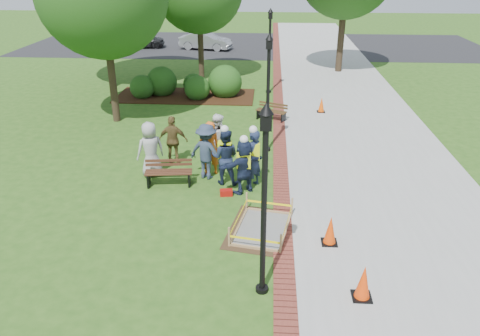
# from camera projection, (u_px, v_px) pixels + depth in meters

# --- Properties ---
(ground) EXTENTS (100.00, 100.00, 0.00)m
(ground) POSITION_uv_depth(u_px,v_px,m) (219.00, 218.00, 13.00)
(ground) COLOR #285116
(ground) RESTS_ON ground
(sidewalk) EXTENTS (6.00, 60.00, 0.02)m
(sidewalk) POSITION_uv_depth(u_px,v_px,m) (348.00, 111.00, 21.77)
(sidewalk) COLOR #9E9E99
(sidewalk) RESTS_ON ground
(brick_edging) EXTENTS (0.50, 60.00, 0.03)m
(brick_edging) POSITION_uv_depth(u_px,v_px,m) (279.00, 110.00, 21.96)
(brick_edging) COLOR maroon
(brick_edging) RESTS_ON ground
(mulch_bed) EXTENTS (7.00, 3.00, 0.05)m
(mulch_bed) POSITION_uv_depth(u_px,v_px,m) (186.00, 96.00, 24.04)
(mulch_bed) COLOR #381E0F
(mulch_bed) RESTS_ON ground
(parking_lot) EXTENTS (36.00, 12.00, 0.01)m
(parking_lot) POSITION_uv_depth(u_px,v_px,m) (254.00, 45.00, 37.47)
(parking_lot) COLOR black
(parking_lot) RESTS_ON ground
(wet_concrete_pad) EXTENTS (2.09, 2.57, 0.55)m
(wet_concrete_pad) POSITION_uv_depth(u_px,v_px,m) (262.00, 222.00, 12.36)
(wet_concrete_pad) COLOR #47331E
(wet_concrete_pad) RESTS_ON ground
(bench_near) EXTENTS (1.52, 0.66, 0.80)m
(bench_near) POSITION_uv_depth(u_px,v_px,m) (169.00, 178.00, 14.77)
(bench_near) COLOR #50301B
(bench_near) RESTS_ON ground
(bench_far) EXTENTS (1.41, 0.95, 0.73)m
(bench_far) POSITION_uv_depth(u_px,v_px,m) (271.00, 115.00, 20.54)
(bench_far) COLOR #4C351A
(bench_far) RESTS_ON ground
(cone_front) EXTENTS (0.42, 0.42, 0.83)m
(cone_front) POSITION_uv_depth(u_px,v_px,m) (363.00, 283.00, 9.83)
(cone_front) COLOR black
(cone_front) RESTS_ON ground
(cone_back) EXTENTS (0.40, 0.40, 0.79)m
(cone_back) POSITION_uv_depth(u_px,v_px,m) (330.00, 231.00, 11.71)
(cone_back) COLOR black
(cone_back) RESTS_ON ground
(cone_far) EXTENTS (0.36, 0.36, 0.70)m
(cone_far) POSITION_uv_depth(u_px,v_px,m) (321.00, 105.00, 21.48)
(cone_far) COLOR black
(cone_far) RESTS_ON ground
(toolbox) EXTENTS (0.41, 0.26, 0.19)m
(toolbox) POSITION_uv_depth(u_px,v_px,m) (226.00, 193.00, 14.18)
(toolbox) COLOR #9E100C
(toolbox) RESTS_ON ground
(lamp_near) EXTENTS (0.28, 0.28, 4.26)m
(lamp_near) POSITION_uv_depth(u_px,v_px,m) (264.00, 190.00, 9.17)
(lamp_near) COLOR black
(lamp_near) RESTS_ON ground
(lamp_mid) EXTENTS (0.28, 0.28, 4.26)m
(lamp_mid) POSITION_uv_depth(u_px,v_px,m) (268.00, 85.00, 16.42)
(lamp_mid) COLOR black
(lamp_mid) RESTS_ON ground
(lamp_far) EXTENTS (0.28, 0.28, 4.26)m
(lamp_far) POSITION_uv_depth(u_px,v_px,m) (270.00, 45.00, 23.67)
(lamp_far) COLOR black
(lamp_far) RESTS_ON ground
(shrub_a) EXTENTS (1.24, 1.24, 1.24)m
(shrub_a) POSITION_uv_depth(u_px,v_px,m) (143.00, 97.00, 23.84)
(shrub_a) COLOR #224915
(shrub_a) RESTS_ON ground
(shrub_b) EXTENTS (1.57, 1.57, 1.57)m
(shrub_b) POSITION_uv_depth(u_px,v_px,m) (163.00, 94.00, 24.35)
(shrub_b) COLOR #224915
(shrub_b) RESTS_ON ground
(shrub_c) EXTENTS (1.28, 1.28, 1.28)m
(shrub_c) POSITION_uv_depth(u_px,v_px,m) (198.00, 99.00, 23.62)
(shrub_c) COLOR #224915
(shrub_c) RESTS_ON ground
(shrub_d) EXTENTS (1.72, 1.72, 1.72)m
(shrub_d) POSITION_uv_depth(u_px,v_px,m) (225.00, 96.00, 24.09)
(shrub_d) COLOR #224915
(shrub_d) RESTS_ON ground
(shrub_e) EXTENTS (1.08, 1.08, 1.08)m
(shrub_e) POSITION_uv_depth(u_px,v_px,m) (194.00, 92.00, 24.70)
(shrub_e) COLOR #224915
(shrub_e) RESTS_ON ground
(casual_person_a) EXTENTS (0.70, 0.64, 1.84)m
(casual_person_a) POSITION_uv_depth(u_px,v_px,m) (150.00, 150.00, 15.12)
(casual_person_a) COLOR #9E9E9E
(casual_person_a) RESTS_ON ground
(casual_person_b) EXTENTS (0.69, 0.57, 1.84)m
(casual_person_b) POSITION_uv_depth(u_px,v_px,m) (210.00, 148.00, 15.23)
(casual_person_b) COLOR #DD5C1A
(casual_person_b) RESTS_ON ground
(casual_person_c) EXTENTS (0.69, 0.61, 1.81)m
(casual_person_c) POSITION_uv_depth(u_px,v_px,m) (218.00, 139.00, 16.01)
(casual_person_c) COLOR white
(casual_person_c) RESTS_ON ground
(casual_person_d) EXTENTS (0.57, 0.38, 1.72)m
(casual_person_d) POSITION_uv_depth(u_px,v_px,m) (173.00, 140.00, 16.04)
(casual_person_d) COLOR brown
(casual_person_d) RESTS_ON ground
(casual_person_e) EXTENTS (0.69, 0.57, 1.84)m
(casual_person_e) POSITION_uv_depth(u_px,v_px,m) (207.00, 152.00, 14.97)
(casual_person_e) COLOR #2B374C
(casual_person_e) RESTS_ON ground
(hivis_worker_a) EXTENTS (0.65, 0.61, 1.86)m
(hivis_worker_a) POSITION_uv_depth(u_px,v_px,m) (244.00, 164.00, 14.06)
(hivis_worker_a) COLOR #181E3F
(hivis_worker_a) RESTS_ON ground
(hivis_worker_b) EXTENTS (0.66, 0.71, 2.01)m
(hivis_worker_b) POSITION_uv_depth(u_px,v_px,m) (253.00, 157.00, 14.40)
(hivis_worker_b) COLOR #191B41
(hivis_worker_b) RESTS_ON ground
(hivis_worker_c) EXTENTS (0.60, 0.41, 1.95)m
(hivis_worker_c) POSITION_uv_depth(u_px,v_px,m) (225.00, 155.00, 14.60)
(hivis_worker_c) COLOR #1B1D46
(hivis_worker_c) RESTS_ON ground
(parked_car_a) EXTENTS (2.56, 4.54, 1.40)m
(parked_car_a) POSITION_uv_depth(u_px,v_px,m) (140.00, 48.00, 36.29)
(parked_car_a) COLOR #27272A
(parked_car_a) RESTS_ON ground
(parked_car_b) EXTENTS (2.73, 4.61, 1.41)m
(parked_car_b) POSITION_uv_depth(u_px,v_px,m) (206.00, 50.00, 35.66)
(parked_car_b) COLOR #999A9E
(parked_car_b) RESTS_ON ground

